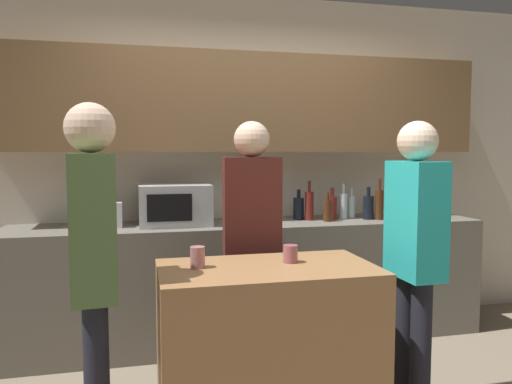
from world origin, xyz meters
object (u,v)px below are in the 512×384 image
(bottle_4, at_px, (343,205))
(person_left, at_px, (93,256))
(cup_0, at_px, (198,257))
(potted_plant, at_px, (423,193))
(person_right, at_px, (415,245))
(bottle_5, at_px, (351,207))
(microwave, at_px, (175,205))
(toaster, at_px, (104,215))
(bottle_0, at_px, (299,208))
(person_center, at_px, (252,231))
(bottle_1, at_px, (309,205))
(bottle_2, at_px, (327,210))
(bottle_7, at_px, (379,204))
(cup_1, at_px, (290,254))
(bottle_3, at_px, (332,207))
(bottle_6, at_px, (368,207))

(bottle_4, distance_m, person_left, 2.30)
(cup_0, bearing_deg, potted_plant, 32.59)
(person_right, bearing_deg, person_left, 92.38)
(potted_plant, distance_m, bottle_5, 0.63)
(microwave, distance_m, toaster, 0.51)
(potted_plant, relative_size, bottle_0, 1.64)
(cup_0, relative_size, person_center, 0.06)
(bottle_1, height_order, bottle_2, bottle_1)
(bottle_1, height_order, cup_0, bottle_1)
(bottle_7, height_order, cup_0, bottle_7)
(bottle_5, bearing_deg, person_right, -100.37)
(bottle_0, distance_m, cup_1, 1.45)
(person_left, bearing_deg, bottle_0, 130.51)
(cup_0, height_order, cup_1, cup_0)
(microwave, height_order, bottle_3, microwave)
(bottle_0, relative_size, bottle_4, 0.85)
(person_right, bearing_deg, microwave, 40.65)
(toaster, relative_size, bottle_7, 0.80)
(bottle_3, height_order, bottle_6, bottle_6)
(bottle_1, bearing_deg, bottle_7, -10.03)
(bottle_3, distance_m, bottle_6, 0.29)
(bottle_0, xyz_separation_m, person_right, (0.19, -1.40, -0.05))
(bottle_1, bearing_deg, bottle_0, 137.15)
(microwave, height_order, person_right, person_right)
(person_center, bearing_deg, bottle_0, -119.34)
(bottle_3, bearing_deg, potted_plant, 0.37)
(potted_plant, relative_size, person_right, 0.24)
(toaster, xyz_separation_m, bottle_6, (2.03, -0.05, 0.01))
(potted_plant, bearing_deg, bottle_7, -168.19)
(person_right, bearing_deg, cup_1, 85.62)
(microwave, height_order, bottle_7, bottle_7)
(bottle_5, bearing_deg, bottle_1, -173.25)
(bottle_1, relative_size, person_right, 0.19)
(bottle_0, distance_m, cup_0, 1.68)
(potted_plant, height_order, bottle_6, potted_plant)
(person_center, bearing_deg, cup_1, 104.54)
(bottle_6, distance_m, person_center, 1.34)
(person_center, bearing_deg, bottle_3, -132.17)
(potted_plant, bearing_deg, bottle_5, 175.41)
(person_center, bearing_deg, microwave, -57.80)
(potted_plant, height_order, bottle_7, potted_plant)
(bottle_3, distance_m, person_right, 1.33)
(bottle_0, height_order, bottle_1, bottle_1)
(person_left, bearing_deg, bottle_1, 127.97)
(person_left, height_order, person_right, person_left)
(microwave, xyz_separation_m, bottle_3, (1.24, -0.00, -0.05))
(cup_1, xyz_separation_m, person_center, (-0.09, 0.51, 0.04))
(bottle_1, height_order, person_right, person_right)
(person_left, xyz_separation_m, person_center, (0.87, 0.64, -0.02))
(potted_plant, xyz_separation_m, person_right, (-0.87, -1.34, -0.15))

